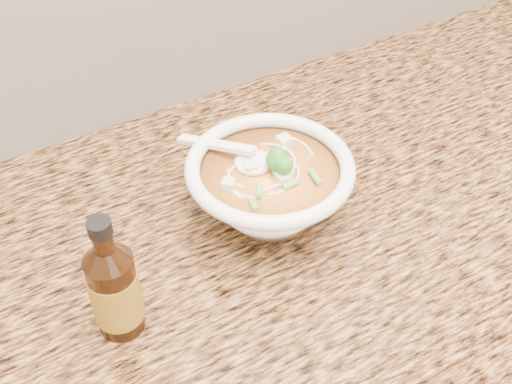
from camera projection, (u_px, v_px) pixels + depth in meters
counter_slab at (288, 227)px, 0.87m from camera, size 4.00×0.68×0.04m
soup_bowl at (269, 189)px, 0.82m from camera, size 0.21×0.23×0.12m
hot_sauce_bottle at (114, 289)px, 0.69m from camera, size 0.07×0.07×0.17m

